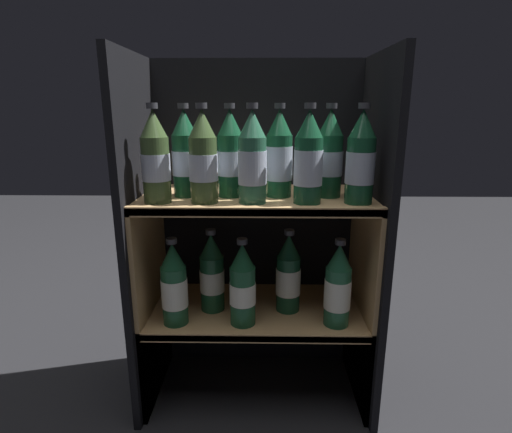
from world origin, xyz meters
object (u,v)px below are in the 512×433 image
bottle_upper_front_0 (155,160)px  bottle_lower_front_0 (174,286)px  bottle_upper_back_2 (279,157)px  bottle_lower_front_2 (338,288)px  bottle_upper_front_4 (361,160)px  bottle_upper_back_1 (230,156)px  bottle_lower_back_0 (212,274)px  bottle_lower_back_1 (288,275)px  bottle_upper_front_1 (203,160)px  bottle_upper_front_3 (308,161)px  bottle_upper_back_0 (185,156)px  bottle_upper_back_3 (329,156)px  bottle_lower_front_1 (243,286)px  bottle_upper_front_2 (252,160)px

bottle_upper_front_0 → bottle_lower_front_0: size_ratio=1.00×
bottle_upper_back_2 → bottle_lower_front_2: 0.39m
bottle_upper_front_4 → bottle_upper_back_1: (-0.33, 0.08, 0.00)m
bottle_lower_back_0 → bottle_lower_back_1: 0.22m
bottle_upper_front_1 → bottle_upper_front_3: bearing=0.0°
bottle_upper_front_4 → bottle_upper_front_3: bearing=180.0°
bottle_lower_front_2 → bottle_lower_back_0: size_ratio=1.00×
bottle_lower_back_0 → bottle_upper_back_0: bearing=180.0°
bottle_upper_back_2 → bottle_upper_back_3: bearing=0.0°
bottle_lower_front_2 → bottle_lower_back_0: same height
bottle_upper_front_3 → bottle_upper_front_4: size_ratio=1.00×
bottle_upper_back_3 → bottle_lower_back_1: size_ratio=1.00×
bottle_lower_front_0 → bottle_upper_back_0: bearing=68.5°
bottle_lower_back_0 → bottle_upper_back_2: bearing=0.0°
bottle_upper_back_1 → bottle_upper_back_3: 0.26m
bottle_upper_back_2 → bottle_lower_back_1: (0.03, -0.00, -0.34)m
bottle_upper_front_1 → bottle_upper_back_2: 0.21m
bottle_upper_back_0 → bottle_lower_back_1: size_ratio=1.00×
bottle_upper_back_0 → bottle_lower_back_0: bottle_upper_back_0 is taller
bottle_lower_front_2 → bottle_lower_back_0: 0.36m
bottle_lower_front_0 → bottle_lower_front_1: size_ratio=1.00×
bottle_upper_front_4 → bottle_lower_front_1: bearing=180.0°
bottle_upper_back_0 → bottle_upper_back_1: same height
bottle_upper_back_1 → bottle_lower_front_1: size_ratio=1.00×
bottle_upper_front_0 → bottle_lower_front_0: bottle_upper_front_0 is taller
bottle_upper_back_0 → bottle_lower_back_0: size_ratio=1.00×
bottle_upper_front_1 → bottle_upper_back_1: 0.10m
bottle_upper_front_2 → bottle_upper_back_0: same height
bottle_upper_back_1 → bottle_upper_back_2: same height
bottle_upper_front_3 → bottle_lower_front_2: 0.35m
bottle_upper_back_0 → bottle_lower_back_0: 0.35m
bottle_upper_front_4 → bottle_upper_back_1: bearing=166.4°
bottle_upper_front_3 → bottle_upper_back_2: 0.11m
bottle_lower_front_1 → bottle_lower_front_2: same height
bottle_upper_front_1 → bottle_upper_front_4: 0.39m
bottle_upper_front_3 → bottle_upper_back_1: bearing=158.3°
bottle_upper_front_1 → bottle_upper_front_0: bearing=180.0°
bottle_upper_back_3 → bottle_lower_front_2: bearing=-71.4°
bottle_upper_front_1 → bottle_lower_back_0: (0.00, 0.08, -0.34)m
bottle_upper_front_3 → bottle_upper_back_0: (-0.32, 0.08, 0.00)m
bottle_upper_front_2 → bottle_upper_back_1: (-0.06, 0.08, 0.00)m
bottle_lower_front_2 → bottle_lower_back_1: 0.15m
bottle_upper_front_0 → bottle_upper_front_1: (0.12, 0.00, 0.00)m
bottle_upper_front_4 → bottle_lower_back_0: bearing=168.4°
bottle_lower_back_0 → bottle_upper_front_4: bearing=-11.6°
bottle_upper_front_3 → bottle_upper_back_0: size_ratio=1.00×
bottle_lower_front_0 → bottle_lower_front_1: same height
bottle_upper_front_0 → bottle_upper_front_2: bearing=0.0°
bottle_upper_front_1 → bottle_lower_back_1: bottle_upper_front_1 is taller
bottle_upper_front_1 → bottle_upper_front_2: 0.12m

